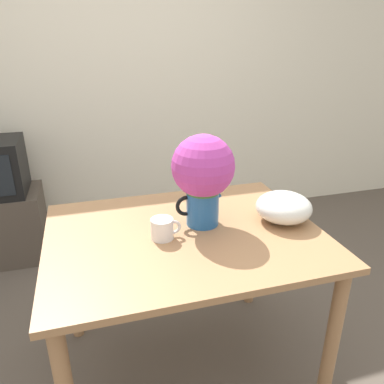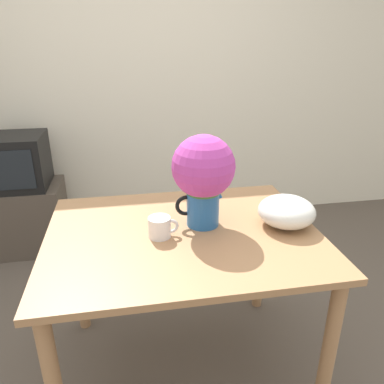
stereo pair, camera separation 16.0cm
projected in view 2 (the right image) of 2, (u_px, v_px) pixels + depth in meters
The scene contains 7 objects.
wall_back at pixel (143, 75), 3.08m from camera, with size 8.00×0.05×2.60m.
table at pixel (183, 254), 1.70m from camera, with size 1.19×0.92×0.80m.
flower_vase at pixel (203, 174), 1.62m from camera, with size 0.28×0.28×0.42m.
coffee_mug at pixel (160, 227), 1.59m from camera, with size 0.13×0.10×0.09m.
white_bowl at pixel (287, 211), 1.69m from camera, with size 0.26×0.26×0.14m.
tv_stand at pixel (26, 217), 2.96m from camera, with size 0.59×0.43×0.54m.
tv_set at pixel (15, 162), 2.78m from camera, with size 0.44×0.42×0.40m.
Camera 2 is at (-0.17, -1.32, 1.60)m, focal length 35.00 mm.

